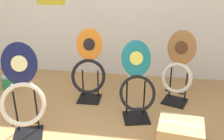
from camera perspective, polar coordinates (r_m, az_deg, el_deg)
toilet_seat_display_teal_sax at (r=2.67m, az=5.73°, el=-3.57°), size 0.43×0.43×0.84m
toilet_seat_display_orange_sun at (r=3.04m, az=-5.36°, el=-0.03°), size 0.43×0.31×0.88m
toilet_seat_display_navy_moon at (r=2.49m, az=-19.71°, el=-6.02°), size 0.46×0.37×0.93m
toilet_seat_display_woodgrain at (r=3.06m, az=14.84°, el=-0.26°), size 0.40×0.36×0.89m
paint_can at (r=3.71m, az=-22.54°, el=-2.47°), size 0.19×0.19×0.18m
storage_box at (r=2.46m, az=15.30°, el=-14.03°), size 0.44×0.39×0.24m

